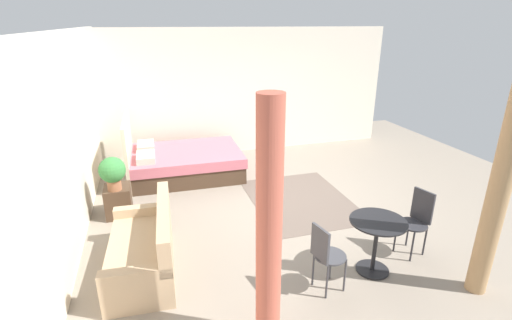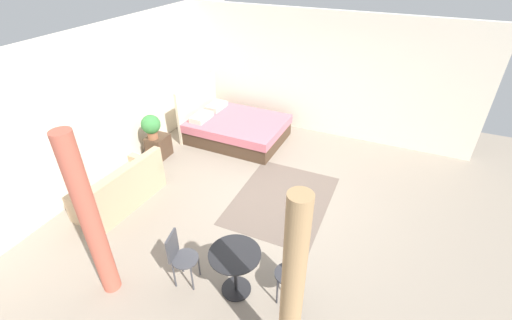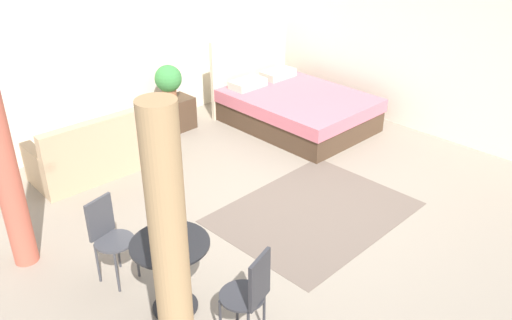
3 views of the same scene
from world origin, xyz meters
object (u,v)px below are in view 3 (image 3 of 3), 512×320
bed (294,106)px  potted_plant (168,80)px  nightstand (177,113)px  balcony_table (172,263)px  cafe_chair_near_couch (251,291)px  cafe_chair_near_window (108,232)px  couch (97,153)px

bed → potted_plant: bed is taller
nightstand → potted_plant: 0.55m
balcony_table → cafe_chair_near_couch: 0.77m
potted_plant → cafe_chair_near_couch: 4.34m
bed → balcony_table: (-3.74, -1.91, 0.20)m
cafe_chair_near_window → cafe_chair_near_couch: bearing=-76.4°
balcony_table → cafe_chair_near_couch: cafe_chair_near_couch is taller
nightstand → cafe_chair_near_window: 3.44m
bed → cafe_chair_near_window: bed is taller
bed → nightstand: 1.77m
nightstand → cafe_chair_near_window: bearing=-137.9°
cafe_chair_near_window → nightstand: bearing=42.1°
potted_plant → balcony_table: 3.84m
nightstand → balcony_table: size_ratio=0.69×
couch → nightstand: 1.61m
bed → balcony_table: 4.21m
balcony_table → cafe_chair_near_couch: bearing=-74.2°
balcony_table → cafe_chair_near_window: bearing=101.5°
potted_plant → cafe_chair_near_window: size_ratio=0.63×
potted_plant → balcony_table: size_ratio=0.75×
couch → balcony_table: bearing=-107.1°
couch → cafe_chair_near_couch: 3.47m
couch → cafe_chair_near_couch: bearing=-100.2°
nightstand → balcony_table: 3.88m
balcony_table → bed: bearing=27.0°
cafe_chair_near_window → cafe_chair_near_couch: 1.53m
potted_plant → couch: bearing=-164.8°
balcony_table → cafe_chair_near_couch: (0.21, -0.74, 0.03)m
cafe_chair_near_window → couch: bearing=63.0°
potted_plant → balcony_table: (-2.29, -3.06, -0.30)m
potted_plant → cafe_chair_near_couch: size_ratio=0.60×
potted_plant → cafe_chair_near_couch: (-2.08, -3.80, -0.26)m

